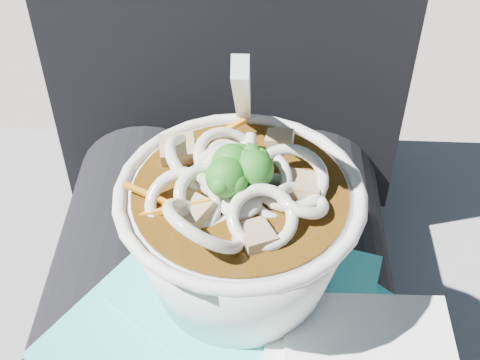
{
  "coord_description": "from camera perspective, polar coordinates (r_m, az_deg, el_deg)",
  "views": [
    {
      "loc": [
        0.03,
        -0.28,
        0.99
      ],
      "look_at": [
        0.02,
        0.03,
        0.7
      ],
      "focal_mm": 50.0,
      "sensor_mm": 36.0,
      "label": 1
    }
  ],
  "objects": [
    {
      "name": "person_body",
      "position": [
        0.59,
        -1.7,
        -7.3
      ],
      "size": [
        0.34,
        0.94,
        0.98
      ],
      "color": "black",
      "rests_on": "ground"
    },
    {
      "name": "udon_bowl",
      "position": [
        0.46,
        -0.05,
        -3.92
      ],
      "size": [
        0.18,
        0.18,
        0.2
      ],
      "color": "white",
      "rests_on": "plastic_bag"
    },
    {
      "name": "plastic_bag",
      "position": [
        0.48,
        1.3,
        -14.08
      ],
      "size": [
        0.31,
        0.31,
        0.02
      ],
      "color": "#30C9C0",
      "rests_on": "lap"
    }
  ]
}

